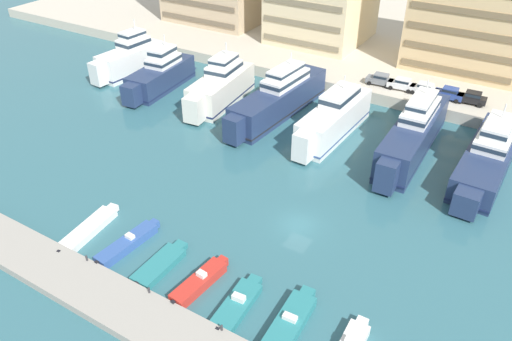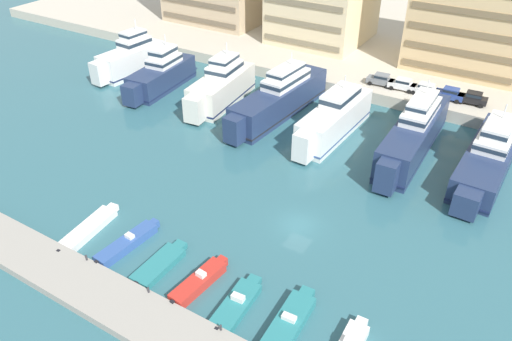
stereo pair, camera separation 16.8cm
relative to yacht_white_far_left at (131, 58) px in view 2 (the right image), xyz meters
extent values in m
plane|color=#336670|center=(43.26, -21.39, -2.68)|extent=(400.00, 400.00, 0.00)
cube|color=beige|center=(43.26, 45.00, -1.76)|extent=(180.00, 70.00, 1.83)
cube|color=white|center=(0.02, 0.22, -0.55)|extent=(5.06, 12.52, 4.24)
cube|color=white|center=(-0.54, -6.80, -0.45)|extent=(2.42, 2.23, 3.61)
cube|color=#192347|center=(0.02, 0.22, -1.93)|extent=(5.11, 12.65, 0.24)
cube|color=white|center=(0.09, 1.14, 2.37)|extent=(3.60, 5.38, 1.60)
cube|color=#233342|center=(0.09, 1.14, 2.53)|extent=(3.64, 5.43, 0.58)
cube|color=white|center=(0.09, 1.14, 3.77)|extent=(2.81, 4.19, 1.21)
cube|color=#233342|center=(0.09, 1.14, 3.89)|extent=(2.84, 4.23, 0.44)
cylinder|color=silver|center=(0.15, 1.90, 5.28)|extent=(0.16, 0.16, 1.80)
cube|color=white|center=(0.53, 6.77, -1.51)|extent=(3.55, 1.17, 0.20)
cube|color=navy|center=(8.51, -2.07, -0.84)|extent=(5.48, 13.45, 3.68)
cube|color=navy|center=(9.17, -9.58, -0.75)|extent=(2.57, 2.37, 3.12)
cube|color=#192347|center=(8.51, -2.07, -2.03)|extent=(5.54, 13.58, 0.24)
cube|color=white|center=(8.42, -1.09, 1.66)|extent=(3.86, 5.78, 1.32)
cube|color=#233342|center=(8.42, -1.09, 1.79)|extent=(3.91, 5.84, 0.48)
cube|color=white|center=(8.42, -1.09, 3.06)|extent=(3.01, 4.51, 1.46)
cube|color=#233342|center=(8.42, -1.09, 3.20)|extent=(3.05, 4.56, 0.53)
cylinder|color=silver|center=(8.35, -0.27, 4.69)|extent=(0.16, 0.16, 1.80)
cube|color=navy|center=(7.90, 4.91, -1.66)|extent=(3.76, 1.22, 0.20)
cube|color=silver|center=(19.68, -1.31, -0.55)|extent=(5.87, 13.87, 4.25)
cube|color=silver|center=(20.45, -9.04, -0.44)|extent=(2.72, 2.52, 3.62)
cube|color=#192347|center=(19.68, -1.31, -1.93)|extent=(5.93, 14.01, 0.24)
cube|color=white|center=(19.58, -0.30, 2.35)|extent=(4.10, 5.99, 1.55)
cube|color=#233342|center=(19.58, -0.30, 2.51)|extent=(4.15, 6.05, 0.56)
cube|color=white|center=(19.58, -0.30, 3.71)|extent=(3.20, 4.67, 1.17)
cube|color=#233342|center=(19.58, -0.30, 3.83)|extent=(3.24, 4.72, 0.42)
cylinder|color=silver|center=(19.49, 0.54, 5.20)|extent=(0.16, 0.16, 1.80)
cube|color=silver|center=(18.96, 5.85, -1.51)|extent=(3.95, 1.28, 0.20)
cube|color=navy|center=(29.12, -0.22, -0.59)|extent=(5.56, 19.89, 4.17)
cube|color=navy|center=(28.38, -10.96, -0.49)|extent=(2.46, 2.26, 3.54)
cube|color=black|center=(29.12, -0.22, -1.95)|extent=(5.61, 20.09, 0.24)
cube|color=white|center=(29.22, 1.25, 2.22)|extent=(3.85, 8.46, 1.46)
cube|color=#233342|center=(29.22, 1.25, 2.36)|extent=(3.90, 8.54, 0.52)
cube|color=white|center=(29.22, 1.25, 3.50)|extent=(3.00, 6.60, 1.12)
cube|color=#233342|center=(29.22, 1.25, 3.62)|extent=(3.04, 6.66, 0.40)
cylinder|color=silver|center=(29.31, 2.48, 4.96)|extent=(0.16, 0.16, 1.80)
cube|color=navy|center=(29.83, 10.03, -1.53)|extent=(3.64, 1.14, 0.20)
cube|color=white|center=(38.38, -1.77, -0.54)|extent=(4.56, 15.42, 4.28)
cube|color=white|center=(38.04, -10.30, -0.43)|extent=(2.26, 2.07, 3.63)
cube|color=#334C7F|center=(38.38, -1.77, -1.93)|extent=(4.61, 15.58, 0.24)
cube|color=white|center=(38.42, -0.63, 2.47)|extent=(3.34, 6.53, 1.74)
cube|color=#233342|center=(38.42, -0.63, 2.64)|extent=(3.38, 6.60, 0.63)
cylinder|color=silver|center=(38.46, 0.34, 4.24)|extent=(0.16, 0.16, 1.80)
cube|color=white|center=(38.70, 6.31, -1.50)|extent=(3.40, 1.03, 0.20)
cube|color=navy|center=(48.71, -0.59, -0.50)|extent=(4.41, 19.54, 4.36)
cube|color=navy|center=(48.88, -11.25, -0.39)|extent=(2.28, 2.08, 3.71)
cube|color=#192347|center=(48.71, -0.59, -1.91)|extent=(4.45, 19.73, 0.24)
cube|color=white|center=(48.68, 0.87, 2.41)|extent=(3.32, 8.23, 1.45)
cube|color=#233342|center=(48.68, 0.87, 2.55)|extent=(3.37, 8.31, 0.52)
cube|color=white|center=(48.68, 0.87, 3.73)|extent=(2.59, 6.42, 1.20)
cube|color=#233342|center=(48.68, 0.87, 3.86)|extent=(2.63, 6.48, 0.43)
cylinder|color=silver|center=(48.66, 2.09, 5.24)|extent=(0.16, 0.16, 1.80)
cube|color=navy|center=(48.54, 9.59, -1.48)|extent=(3.49, 0.96, 0.20)
cube|color=navy|center=(57.79, -0.29, -1.09)|extent=(5.31, 18.89, 3.18)
cube|color=navy|center=(57.48, -10.73, -1.01)|extent=(2.68, 2.45, 2.70)
cube|color=#192347|center=(57.79, -0.29, -2.12)|extent=(5.36, 19.07, 0.24)
cube|color=white|center=(57.83, 1.12, 1.19)|extent=(3.94, 7.98, 1.38)
cube|color=#233342|center=(57.83, 1.12, 1.33)|extent=(3.99, 8.06, 0.50)
cube|color=white|center=(57.83, 1.12, 2.60)|extent=(3.07, 6.23, 1.45)
cube|color=#233342|center=(57.83, 1.12, 2.75)|extent=(3.11, 6.29, 0.52)
cylinder|color=silver|center=(57.87, 2.30, 4.23)|extent=(0.16, 0.16, 1.80)
cube|color=navy|center=(58.08, 9.53, -1.80)|extent=(4.07, 1.02, 0.20)
cube|color=white|center=(25.51, -33.81, -2.28)|extent=(2.64, 7.49, 0.79)
cube|color=white|center=(25.09, -29.79, -2.28)|extent=(1.11, 0.95, 0.67)
cube|color=black|center=(25.92, -37.64, -2.13)|extent=(0.39, 0.32, 0.60)
cube|color=#33569E|center=(30.45, -33.24, -2.22)|extent=(2.12, 6.96, 0.92)
cube|color=#33569E|center=(30.74, -29.51, -2.22)|extent=(0.92, 0.78, 0.78)
cube|color=silver|center=(30.49, -32.73, -1.58)|extent=(0.92, 0.67, 0.35)
cube|color=#283847|center=(30.51, -32.45, -1.53)|extent=(0.80, 0.14, 0.21)
cube|color=black|center=(30.16, -36.84, -2.07)|extent=(0.38, 0.31, 0.60)
cube|color=teal|center=(35.04, -33.89, -2.31)|extent=(2.15, 5.54, 0.72)
cube|color=teal|center=(35.03, -30.69, -2.31)|extent=(1.18, 0.97, 0.61)
cube|color=black|center=(35.04, -36.83, -2.16)|extent=(0.36, 0.28, 0.60)
cube|color=red|center=(39.59, -33.74, -2.16)|extent=(2.14, 6.11, 1.02)
cube|color=red|center=(39.90, -30.45, -2.16)|extent=(0.93, 0.79, 0.87)
cube|color=silver|center=(39.63, -33.30, -1.45)|extent=(0.92, 0.68, 0.41)
cube|color=#283847|center=(39.66, -33.02, -1.39)|extent=(0.79, 0.15, 0.25)
cube|color=black|center=(39.29, -36.90, -2.01)|extent=(0.38, 0.31, 0.60)
cube|color=teal|center=(43.87, -34.13, -2.30)|extent=(2.41, 5.82, 0.75)
cube|color=teal|center=(43.66, -30.87, -2.30)|extent=(1.19, 1.00, 0.64)
cube|color=silver|center=(43.84, -33.70, -1.67)|extent=(1.17, 0.67, 0.50)
cube|color=#283847|center=(43.82, -33.42, -1.60)|extent=(1.03, 0.14, 0.30)
cube|color=black|center=(44.05, -37.15, -2.15)|extent=(0.38, 0.30, 0.60)
cube|color=teal|center=(48.65, -33.99, -2.18)|extent=(2.52, 7.46, 1.00)
cube|color=teal|center=(48.45, -29.88, -2.18)|extent=(1.23, 1.03, 0.85)
cube|color=silver|center=(48.62, -33.44, -1.49)|extent=(1.22, 0.66, 0.38)
cube|color=#283847|center=(48.61, -33.16, -1.43)|extent=(1.08, 0.13, 0.23)
cube|color=white|center=(53.67, -30.37, -2.21)|extent=(0.95, 0.79, 0.80)
cube|color=#283847|center=(53.73, -32.75, -1.42)|extent=(0.85, 0.10, 0.29)
cube|color=slate|center=(39.32, 13.23, -0.12)|extent=(4.18, 1.91, 0.80)
cube|color=slate|center=(39.47, 13.24, 0.62)|extent=(2.18, 1.67, 0.68)
cube|color=#1E2833|center=(39.47, 13.24, 0.62)|extent=(2.14, 1.68, 0.37)
cylinder|color=black|center=(38.02, 12.31, -0.52)|extent=(0.65, 0.25, 0.64)
cylinder|color=black|center=(37.93, 14.01, -0.52)|extent=(0.65, 0.25, 0.64)
cylinder|color=black|center=(40.71, 12.45, -0.52)|extent=(0.65, 0.25, 0.64)
cylinder|color=black|center=(40.63, 14.15, -0.52)|extent=(0.65, 0.25, 0.64)
cube|color=white|center=(42.70, 13.25, -0.12)|extent=(4.17, 1.88, 0.80)
cube|color=white|center=(42.85, 13.26, 0.62)|extent=(2.17, 1.65, 0.68)
cube|color=#1E2833|center=(42.85, 13.26, 0.62)|extent=(2.13, 1.66, 0.37)
cylinder|color=black|center=(41.39, 12.35, -0.52)|extent=(0.65, 0.25, 0.64)
cylinder|color=black|center=(41.32, 14.04, -0.52)|extent=(0.65, 0.25, 0.64)
cylinder|color=black|center=(44.09, 12.46, -0.52)|extent=(0.65, 0.25, 0.64)
cylinder|color=black|center=(44.02, 14.16, -0.52)|extent=(0.65, 0.25, 0.64)
cube|color=white|center=(46.10, 13.28, -0.12)|extent=(4.17, 1.88, 0.80)
cube|color=white|center=(46.25, 13.27, 0.62)|extent=(2.17, 1.65, 0.68)
cube|color=#1E2833|center=(46.25, 13.27, 0.62)|extent=(2.12, 1.66, 0.37)
cylinder|color=black|center=(44.72, 12.49, -0.52)|extent=(0.65, 0.25, 0.64)
cylinder|color=black|center=(44.79, 14.19, -0.52)|extent=(0.65, 0.25, 0.64)
cylinder|color=black|center=(47.41, 12.37, -0.52)|extent=(0.65, 0.25, 0.64)
cylinder|color=black|center=(47.49, 14.07, -0.52)|extent=(0.65, 0.25, 0.64)
cube|color=#28428E|center=(49.64, 13.51, -0.12)|extent=(4.10, 1.70, 0.80)
cube|color=#28428E|center=(49.79, 13.51, 0.62)|extent=(2.10, 1.56, 0.68)
cube|color=#1E2833|center=(49.79, 13.51, 0.62)|extent=(2.06, 1.58, 0.37)
cylinder|color=black|center=(48.29, 12.66, -0.52)|extent=(0.64, 0.22, 0.64)
cylinder|color=black|center=(48.29, 14.36, -0.52)|extent=(0.64, 0.22, 0.64)
cylinder|color=black|center=(50.99, 12.66, -0.52)|extent=(0.64, 0.22, 0.64)
cylinder|color=black|center=(50.99, 14.36, -0.52)|extent=(0.64, 0.22, 0.64)
cube|color=black|center=(52.78, 13.75, -0.12)|extent=(4.18, 1.91, 0.80)
cube|color=black|center=(52.93, 13.76, 0.62)|extent=(2.18, 1.66, 0.68)
cube|color=#1E2833|center=(52.93, 13.76, 0.62)|extent=(2.14, 1.68, 0.37)
cylinder|color=black|center=(51.48, 12.83, -0.52)|extent=(0.65, 0.25, 0.64)
cylinder|color=black|center=(51.39, 14.53, -0.52)|extent=(0.65, 0.25, 0.64)
cylinder|color=black|center=(54.17, 12.97, -0.52)|extent=(0.65, 0.25, 0.64)
cylinder|color=black|center=(54.09, 14.67, -0.52)|extent=(0.65, 0.25, 0.64)
cube|color=#6D5F4B|center=(-1.62, 21.14, 0.78)|extent=(17.93, 0.24, 0.90)
cube|color=#6D5F4B|center=(-1.62, 21.14, 4.01)|extent=(17.93, 0.24, 0.90)
cube|color=#7E7359|center=(22.14, 19.74, 0.85)|extent=(14.83, 0.24, 0.90)
cube|color=#7E7359|center=(22.14, 19.74, 4.22)|extent=(14.83, 0.24, 0.90)
cube|color=#7E7359|center=(22.14, 19.74, 7.60)|extent=(14.83, 0.24, 0.90)
cube|color=#7B6748|center=(48.48, 21.12, 0.69)|extent=(16.69, 0.24, 0.90)
cube|color=#7B6748|center=(48.48, 21.12, 3.74)|extent=(16.69, 0.24, 0.90)
cube|color=#7B6748|center=(48.48, 21.12, 6.80)|extent=(16.69, 0.24, 0.90)
cube|color=#7B6748|center=(48.48, 21.12, 9.85)|extent=(16.69, 0.24, 0.90)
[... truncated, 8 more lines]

